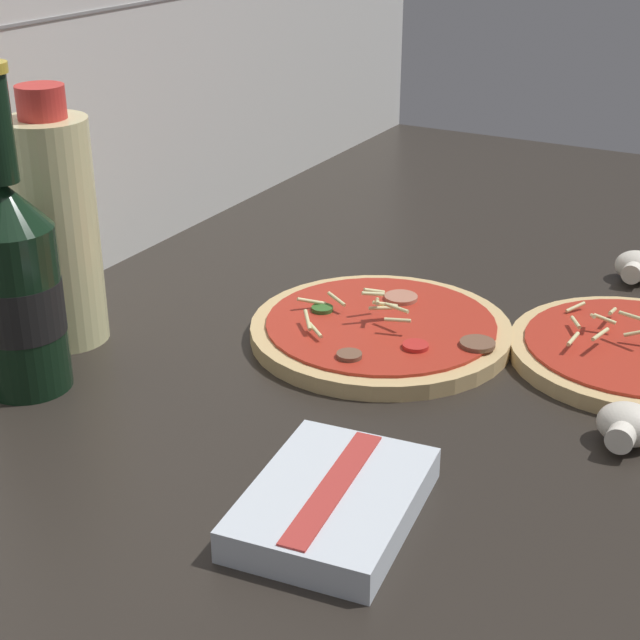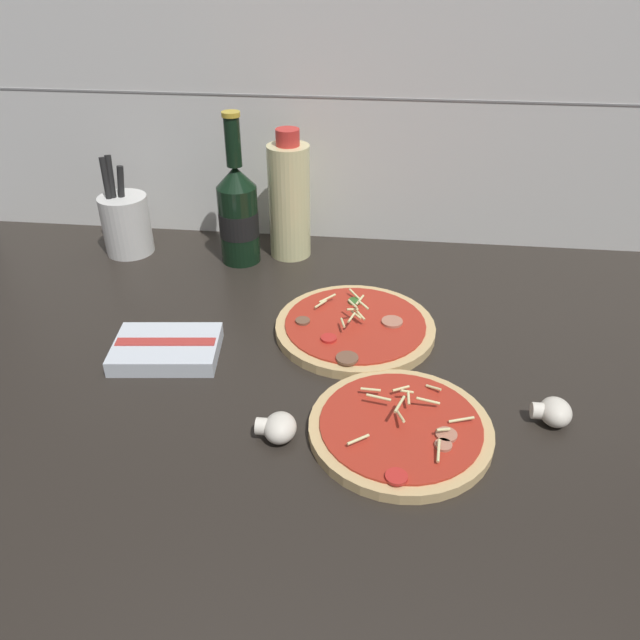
{
  "view_description": "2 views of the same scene",
  "coord_description": "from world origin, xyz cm",
  "px_view_note": "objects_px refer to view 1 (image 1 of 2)",
  "views": [
    {
      "loc": [
        -75.69,
        -25.12,
        43.11
      ],
      "look_at": [
        -8.35,
        12.07,
        7.65
      ],
      "focal_mm": 55.0,
      "sensor_mm": 36.0,
      "label": 1
    },
    {
      "loc": [
        4.26,
        -70.79,
        56.14
      ],
      "look_at": [
        -4.64,
        7.4,
        6.25
      ],
      "focal_mm": 35.0,
      "sensor_mm": 36.0,
      "label": 2
    }
  ],
  "objects_px": {
    "pizza_far": "(381,330)",
    "beer_bottle": "(17,283)",
    "mushroom_left": "(627,426)",
    "dish_towel": "(333,502)",
    "pizza_near": "(637,352)",
    "mushroom_right": "(637,267)",
    "oil_bottle": "(56,228)"
  },
  "relations": [
    {
      "from": "pizza_near",
      "to": "mushroom_left",
      "type": "bearing_deg",
      "value": -170.74
    },
    {
      "from": "pizza_far",
      "to": "oil_bottle",
      "type": "distance_m",
      "value": 0.31
    },
    {
      "from": "pizza_far",
      "to": "oil_bottle",
      "type": "xyz_separation_m",
      "value": [
        -0.14,
        0.26,
        0.1
      ]
    },
    {
      "from": "pizza_near",
      "to": "beer_bottle",
      "type": "distance_m",
      "value": 0.55
    },
    {
      "from": "pizza_far",
      "to": "mushroom_left",
      "type": "relative_size",
      "value": 4.94
    },
    {
      "from": "mushroom_left",
      "to": "dish_towel",
      "type": "bearing_deg",
      "value": 141.33
    },
    {
      "from": "beer_bottle",
      "to": "oil_bottle",
      "type": "relative_size",
      "value": 1.15
    },
    {
      "from": "dish_towel",
      "to": "mushroom_right",
      "type": "bearing_deg",
      "value": -9.08
    },
    {
      "from": "mushroom_left",
      "to": "mushroom_right",
      "type": "bearing_deg",
      "value": 11.34
    },
    {
      "from": "pizza_far",
      "to": "pizza_near",
      "type": "bearing_deg",
      "value": -72.27
    },
    {
      "from": "pizza_near",
      "to": "mushroom_left",
      "type": "relative_size",
      "value": 4.57
    },
    {
      "from": "pizza_far",
      "to": "mushroom_right",
      "type": "xyz_separation_m",
      "value": [
        0.26,
        -0.18,
        0.01
      ]
    },
    {
      "from": "pizza_far",
      "to": "dish_towel",
      "type": "height_order",
      "value": "pizza_far"
    },
    {
      "from": "pizza_far",
      "to": "mushroom_right",
      "type": "bearing_deg",
      "value": -34.25
    },
    {
      "from": "mushroom_left",
      "to": "dish_towel",
      "type": "xyz_separation_m",
      "value": [
        -0.19,
        0.15,
        -0.0
      ]
    },
    {
      "from": "dish_towel",
      "to": "pizza_far",
      "type": "bearing_deg",
      "value": 19.12
    },
    {
      "from": "pizza_far",
      "to": "dish_towel",
      "type": "relative_size",
      "value": 1.52
    },
    {
      "from": "pizza_near",
      "to": "dish_towel",
      "type": "distance_m",
      "value": 0.37
    },
    {
      "from": "beer_bottle",
      "to": "mushroom_left",
      "type": "relative_size",
      "value": 5.49
    },
    {
      "from": "pizza_near",
      "to": "beer_bottle",
      "type": "bearing_deg",
      "value": 123.95
    },
    {
      "from": "oil_bottle",
      "to": "pizza_near",
      "type": "bearing_deg",
      "value": -66.31
    },
    {
      "from": "pizza_near",
      "to": "beer_bottle",
      "type": "relative_size",
      "value": 0.83
    },
    {
      "from": "mushroom_left",
      "to": "pizza_near",
      "type": "bearing_deg",
      "value": 9.26
    },
    {
      "from": "beer_bottle",
      "to": "mushroom_right",
      "type": "bearing_deg",
      "value": -39.32
    },
    {
      "from": "pizza_near",
      "to": "oil_bottle",
      "type": "distance_m",
      "value": 0.54
    },
    {
      "from": "pizza_far",
      "to": "beer_bottle",
      "type": "height_order",
      "value": "beer_bottle"
    },
    {
      "from": "mushroom_right",
      "to": "dish_towel",
      "type": "relative_size",
      "value": 0.3
    },
    {
      "from": "mushroom_left",
      "to": "oil_bottle",
      "type": "bearing_deg",
      "value": 97.05
    },
    {
      "from": "pizza_near",
      "to": "pizza_far",
      "type": "height_order",
      "value": "pizza_far"
    },
    {
      "from": "pizza_near",
      "to": "mushroom_left",
      "type": "xyz_separation_m",
      "value": [
        -0.15,
        -0.02,
        0.01
      ]
    },
    {
      "from": "pizza_far",
      "to": "beer_bottle",
      "type": "bearing_deg",
      "value": 135.67
    },
    {
      "from": "oil_bottle",
      "to": "pizza_far",
      "type": "bearing_deg",
      "value": -61.62
    }
  ]
}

